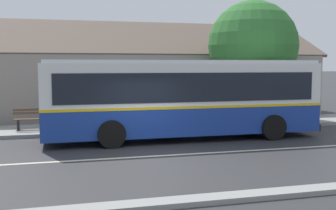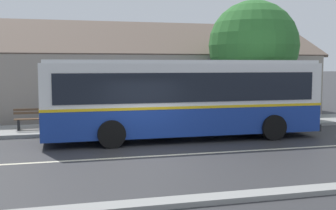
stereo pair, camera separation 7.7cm
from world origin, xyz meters
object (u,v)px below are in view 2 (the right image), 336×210
bench_by_building (35,120)px  street_tree_primary (253,46)px  bus_stop_sign (296,92)px  transit_bus (183,97)px

bench_by_building → street_tree_primary: street_tree_primary is taller
street_tree_primary → bus_stop_sign: street_tree_primary is taller
bench_by_building → bus_stop_sign: size_ratio=0.73×
street_tree_primary → transit_bus: bearing=-140.5°
street_tree_primary → bench_by_building: bearing=-173.5°
transit_bus → street_tree_primary: 6.98m
bench_by_building → street_tree_primary: 11.42m
transit_bus → bus_stop_sign: (6.38, 2.09, -0.04)m
bench_by_building → bus_stop_sign: 12.21m
transit_bus → bus_stop_sign: bearing=18.2°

